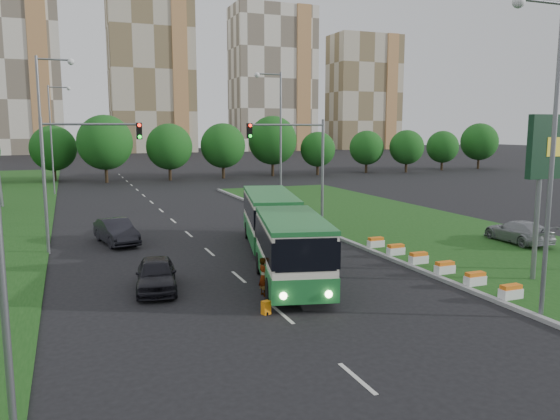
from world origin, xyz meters
name	(u,v)px	position (x,y,z in m)	size (l,w,h in m)	color
ground	(294,271)	(0.00, 0.00, 0.00)	(360.00, 360.00, 0.00)	black
grass_median	(414,228)	(13.00, 8.00, 0.07)	(14.00, 60.00, 0.15)	#184513
median_kerb	(330,234)	(6.05, 8.00, 0.09)	(0.30, 60.00, 0.18)	gray
lane_markings	(169,217)	(-3.00, 20.00, 0.00)	(0.20, 100.00, 0.01)	beige
flower_planters	(431,262)	(6.70, -2.50, 0.45)	(1.10, 11.50, 0.60)	white
traffic_mast_median	(302,157)	(4.78, 10.00, 5.35)	(5.76, 0.32, 8.00)	slate
traffic_mast_left	(73,163)	(-10.38, 9.00, 5.35)	(5.76, 0.32, 8.00)	slate
street_lamps	(193,149)	(-3.00, 10.00, 6.00)	(36.00, 60.00, 12.00)	slate
tree_line	(214,148)	(10.00, 55.00, 4.50)	(120.00, 8.00, 9.00)	#195416
apartment_tower_cwest	(7,62)	(-25.00, 150.00, 26.00)	(28.00, 15.00, 52.00)	beige
apartment_tower_ceast	(151,71)	(15.00, 150.00, 25.00)	(25.00, 15.00, 50.00)	#BCB297
apartment_tower_east	(273,80)	(55.00, 150.00, 23.50)	(27.00, 15.00, 47.00)	beige
midrise_east	(364,93)	(90.00, 150.00, 20.00)	(24.00, 14.00, 40.00)	#BCB297
articulated_bus	(275,230)	(-0.19, 2.31, 1.79)	(2.76, 17.72, 2.92)	white
car_left_near	(156,274)	(-7.17, -0.77, 0.75)	(1.78, 4.42, 1.51)	black
car_left_far	(116,231)	(-7.99, 10.51, 0.80)	(1.69, 4.85, 1.60)	black
car_median	(518,232)	(15.82, 0.84, 0.87)	(2.01, 4.93, 1.43)	gray
pedestrian	(264,277)	(-2.86, -3.32, 0.86)	(0.63, 0.41, 1.73)	gray
shopping_trolley	(266,308)	(-3.60, -5.69, 0.27)	(0.32, 0.34, 0.55)	orange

